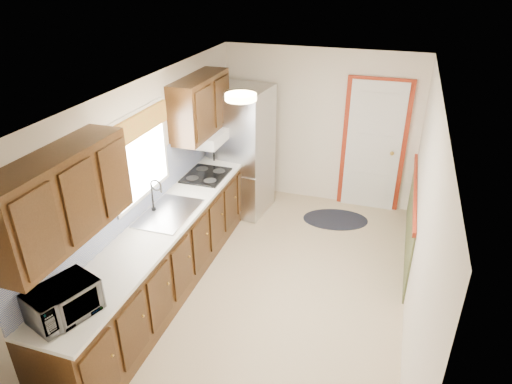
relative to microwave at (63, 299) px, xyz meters
The scene contains 8 objects.
room_shell 2.29m from the microwave, 58.39° to the left, with size 3.20×5.20×2.52m.
kitchen_run 1.69m from the microwave, 91.22° to the left, with size 0.63×4.00×2.20m.
back_wall_trim 4.71m from the microwave, 62.21° to the left, with size 1.12×2.30×2.08m.
ceiling_fixture 2.33m from the microwave, 62.78° to the left, with size 0.30×0.30×0.06m, color #FFD88C.
microwave is the anchor object (origin of this frame).
refrigerator 3.75m from the microwave, 87.25° to the left, with size 0.88×0.84×1.93m.
rug 4.29m from the microwave, 66.50° to the left, with size 0.97×0.62×0.01m, color black.
cooktop 2.81m from the microwave, 89.80° to the left, with size 0.52×0.62×0.02m, color black.
Camera 1 is at (1.13, -4.18, 3.52)m, focal length 32.00 mm.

